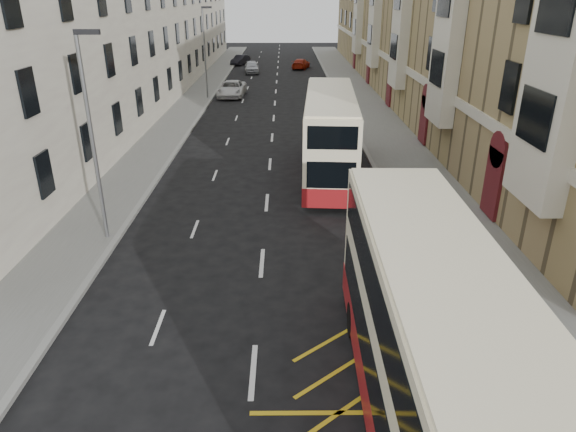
{
  "coord_description": "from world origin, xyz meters",
  "views": [
    {
      "loc": [
        0.86,
        -6.92,
        9.34
      ],
      "look_at": [
        0.97,
        9.21,
        2.27
      ],
      "focal_mm": 32.0,
      "sensor_mm": 36.0,
      "label": 1
    }
  ],
  "objects_px": {
    "street_lamp_near": "(92,129)",
    "street_lamp_far": "(205,48)",
    "double_decker_front": "(432,350)",
    "pedestrian_far": "(500,318)",
    "car_silver": "(252,67)",
    "car_dark": "(241,60)",
    "car_red": "(301,64)",
    "white_van": "(232,89)",
    "double_decker_rear": "(330,135)",
    "pedestrian_near": "(540,401)"
  },
  "relations": [
    {
      "from": "street_lamp_near",
      "to": "street_lamp_far",
      "type": "xyz_separation_m",
      "value": [
        0.0,
        30.0,
        0.0
      ]
    },
    {
      "from": "street_lamp_near",
      "to": "double_decker_front",
      "type": "xyz_separation_m",
      "value": [
        10.33,
        -10.1,
        -2.3
      ]
    },
    {
      "from": "street_lamp_near",
      "to": "pedestrian_far",
      "type": "relative_size",
      "value": 4.93
    },
    {
      "from": "street_lamp_far",
      "to": "car_silver",
      "type": "distance_m",
      "value": 17.55
    },
    {
      "from": "double_decker_front",
      "to": "car_dark",
      "type": "xyz_separation_m",
      "value": [
        -9.16,
        64.78,
        -1.69
      ]
    },
    {
      "from": "pedestrian_far",
      "to": "car_red",
      "type": "xyz_separation_m",
      "value": [
        -3.85,
        57.64,
        -0.33
      ]
    },
    {
      "from": "street_lamp_near",
      "to": "white_van",
      "type": "distance_m",
      "value": 31.55
    },
    {
      "from": "white_van",
      "to": "double_decker_rear",
      "type": "bearing_deg",
      "value": -70.01
    },
    {
      "from": "white_van",
      "to": "car_red",
      "type": "bearing_deg",
      "value": 71.76
    },
    {
      "from": "double_decker_front",
      "to": "car_silver",
      "type": "bearing_deg",
      "value": 98.19
    },
    {
      "from": "double_decker_rear",
      "to": "pedestrian_far",
      "type": "xyz_separation_m",
      "value": [
        3.6,
        -14.96,
        -1.32
      ]
    },
    {
      "from": "pedestrian_near",
      "to": "car_silver",
      "type": "height_order",
      "value": "pedestrian_near"
    },
    {
      "from": "pedestrian_far",
      "to": "car_dark",
      "type": "bearing_deg",
      "value": -76.69
    },
    {
      "from": "pedestrian_near",
      "to": "car_red",
      "type": "bearing_deg",
      "value": -88.44
    },
    {
      "from": "white_van",
      "to": "double_decker_front",
      "type": "bearing_deg",
      "value": -76.67
    },
    {
      "from": "street_lamp_near",
      "to": "double_decker_front",
      "type": "distance_m",
      "value": 14.63
    },
    {
      "from": "street_lamp_near",
      "to": "pedestrian_far",
      "type": "xyz_separation_m",
      "value": [
        13.24,
        -6.96,
        -3.67
      ]
    },
    {
      "from": "car_silver",
      "to": "street_lamp_far",
      "type": "bearing_deg",
      "value": -105.6
    },
    {
      "from": "double_decker_rear",
      "to": "pedestrian_near",
      "type": "height_order",
      "value": "double_decker_rear"
    },
    {
      "from": "street_lamp_far",
      "to": "car_red",
      "type": "distance_m",
      "value": 23.06
    },
    {
      "from": "street_lamp_far",
      "to": "car_dark",
      "type": "distance_m",
      "value": 25.03
    },
    {
      "from": "car_silver",
      "to": "car_dark",
      "type": "xyz_separation_m",
      "value": [
        -1.99,
        7.87,
        -0.1
      ]
    },
    {
      "from": "street_lamp_near",
      "to": "car_silver",
      "type": "bearing_deg",
      "value": 86.14
    },
    {
      "from": "white_van",
      "to": "car_dark",
      "type": "relative_size",
      "value": 1.34
    },
    {
      "from": "double_decker_rear",
      "to": "pedestrian_far",
      "type": "relative_size",
      "value": 7.0
    },
    {
      "from": "street_lamp_far",
      "to": "white_van",
      "type": "height_order",
      "value": "street_lamp_far"
    },
    {
      "from": "car_red",
      "to": "double_decker_rear",
      "type": "bearing_deg",
      "value": 103.56
    },
    {
      "from": "double_decker_rear",
      "to": "white_van",
      "type": "bearing_deg",
      "value": 111.72
    },
    {
      "from": "pedestrian_near",
      "to": "white_van",
      "type": "distance_m",
      "value": 42.75
    },
    {
      "from": "double_decker_rear",
      "to": "car_silver",
      "type": "height_order",
      "value": "double_decker_rear"
    },
    {
      "from": "street_lamp_far",
      "to": "pedestrian_near",
      "type": "relative_size",
      "value": 4.88
    },
    {
      "from": "double_decker_front",
      "to": "car_dark",
      "type": "bearing_deg",
      "value": 99.06
    },
    {
      "from": "double_decker_front",
      "to": "pedestrian_near",
      "type": "distance_m",
      "value": 2.91
    },
    {
      "from": "street_lamp_far",
      "to": "car_dark",
      "type": "height_order",
      "value": "street_lamp_far"
    },
    {
      "from": "pedestrian_far",
      "to": "car_silver",
      "type": "relative_size",
      "value": 0.37
    },
    {
      "from": "double_decker_front",
      "to": "car_red",
      "type": "bearing_deg",
      "value": 91.9
    },
    {
      "from": "street_lamp_near",
      "to": "car_red",
      "type": "height_order",
      "value": "street_lamp_near"
    },
    {
      "from": "pedestrian_near",
      "to": "car_dark",
      "type": "distance_m",
      "value": 65.88
    },
    {
      "from": "double_decker_front",
      "to": "double_decker_rear",
      "type": "height_order",
      "value": "double_decker_front"
    },
    {
      "from": "white_van",
      "to": "car_red",
      "type": "xyz_separation_m",
      "value": [
        7.23,
        19.45,
        -0.1
      ]
    },
    {
      "from": "pedestrian_far",
      "to": "car_dark",
      "type": "distance_m",
      "value": 62.82
    },
    {
      "from": "street_lamp_near",
      "to": "double_decker_front",
      "type": "height_order",
      "value": "street_lamp_near"
    },
    {
      "from": "car_dark",
      "to": "white_van",
      "type": "bearing_deg",
      "value": -67.55
    },
    {
      "from": "street_lamp_far",
      "to": "double_decker_front",
      "type": "distance_m",
      "value": 41.47
    },
    {
      "from": "street_lamp_near",
      "to": "pedestrian_far",
      "type": "height_order",
      "value": "street_lamp_near"
    },
    {
      "from": "double_decker_rear",
      "to": "car_red",
      "type": "bearing_deg",
      "value": 94.21
    },
    {
      "from": "pedestrian_far",
      "to": "car_red",
      "type": "bearing_deg",
      "value": -83.95
    },
    {
      "from": "double_decker_front",
      "to": "pedestrian_far",
      "type": "relative_size",
      "value": 7.1
    },
    {
      "from": "car_dark",
      "to": "double_decker_rear",
      "type": "bearing_deg",
      "value": -59.69
    },
    {
      "from": "street_lamp_near",
      "to": "pedestrian_near",
      "type": "bearing_deg",
      "value": -38.18
    }
  ]
}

